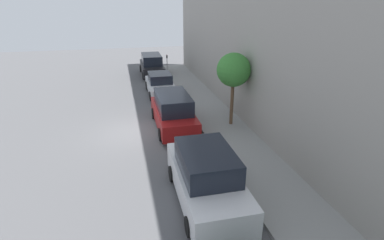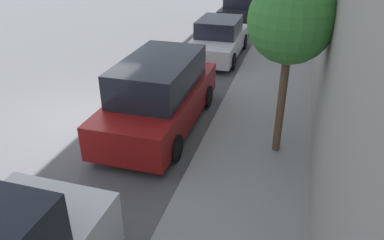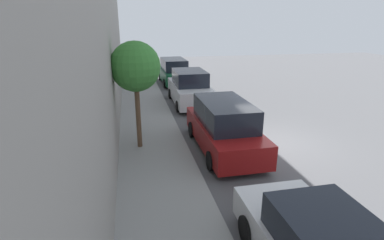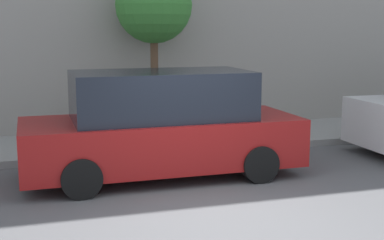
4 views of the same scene
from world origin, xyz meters
The scene contains 7 objects.
ground_plane centered at (0.00, 0.00, 0.00)m, with size 60.00×60.00×0.00m, color #515154.
sidewalk centered at (4.79, 0.00, 0.07)m, with size 2.58×32.00×0.15m.
parked_minivan_nearest centered at (2.11, -12.69, 0.92)m, with size 2.02×4.93×1.90m.
parked_suv_second centered at (2.11, -6.49, 0.93)m, with size 2.08×4.81×1.98m.
parked_minivan_third centered at (2.15, 0.20, 0.92)m, with size 2.02×4.91×1.90m.
parking_meter_near centered at (3.95, -12.92, 1.03)m, with size 0.11×0.15×1.43m.
street_tree centered at (5.29, -0.41, 3.15)m, with size 1.78×1.78×3.92m.
Camera 3 is at (5.51, 10.31, 4.73)m, focal length 28.00 mm.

